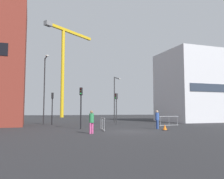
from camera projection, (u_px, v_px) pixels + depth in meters
ground at (129, 132)px, 19.34m from camera, size 160.00×160.00×0.00m
office_block at (196, 87)px, 37.96m from camera, size 10.26×8.67×10.76m
construction_crane at (64, 58)px, 63.47m from camera, size 14.19×10.77×23.63m
streetlamp_tall at (45, 85)px, 29.85m from camera, size 0.44×2.12×8.27m
streetlamp_short at (115, 95)px, 34.24m from camera, size 1.45×1.31×6.46m
traffic_light_near at (116, 103)px, 29.66m from camera, size 0.39×0.33×3.79m
traffic_light_island at (81, 101)px, 22.11m from camera, size 0.33×0.39×3.78m
traffic_light_verge at (52, 103)px, 28.78m from camera, size 0.29×0.39×3.81m
pedestrian_walking at (91, 120)px, 17.52m from camera, size 0.34×0.34×1.67m
pedestrian_waiting at (157, 118)px, 22.08m from camera, size 0.34×0.34×1.69m
safety_barrier_mid_span at (103, 124)px, 20.28m from camera, size 0.33×2.00×1.08m
safety_barrier_rear at (169, 121)px, 26.30m from camera, size 2.50×0.27×1.08m
traffic_cone_orange at (165, 128)px, 20.68m from camera, size 0.48×0.48×0.48m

